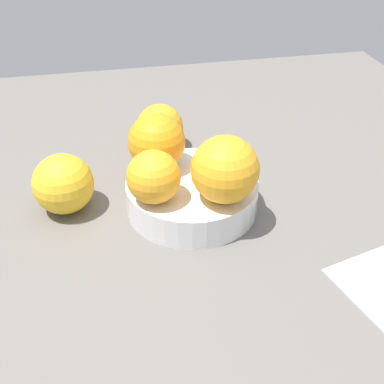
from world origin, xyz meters
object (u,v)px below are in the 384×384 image
(orange_in_bowl_2, at_px, (154,177))
(orange_loose_1, at_px, (160,128))
(orange_loose_0, at_px, (63,184))
(orange_in_bowl_1, at_px, (225,170))
(fruit_bowl, at_px, (192,195))
(orange_in_bowl_0, at_px, (157,142))

(orange_in_bowl_2, distance_m, orange_loose_1, 0.21)
(orange_loose_0, bearing_deg, orange_in_bowl_2, -118.63)
(orange_loose_1, bearing_deg, orange_in_bowl_1, -167.04)
(fruit_bowl, distance_m, orange_in_bowl_1, 0.09)
(orange_in_bowl_2, relative_size, orange_loose_1, 0.89)
(orange_in_bowl_1, bearing_deg, orange_loose_0, 69.05)
(orange_in_bowl_1, bearing_deg, orange_loose_1, 12.96)
(fruit_bowl, relative_size, orange_in_bowl_2, 2.63)
(orange_in_bowl_0, bearing_deg, orange_in_bowl_2, 168.81)
(fruit_bowl, height_order, orange_in_bowl_1, orange_in_bowl_1)
(orange_loose_1, bearing_deg, orange_in_bowl_2, 169.64)
(orange_in_bowl_2, bearing_deg, orange_in_bowl_0, -11.19)
(orange_in_bowl_2, xyz_separation_m, orange_loose_1, (0.20, -0.04, -0.04))
(orange_in_bowl_0, distance_m, orange_in_bowl_1, 0.12)
(orange_in_bowl_0, distance_m, orange_in_bowl_2, 0.08)
(orange_loose_0, height_order, orange_loose_1, orange_loose_0)
(orange_in_bowl_0, xyz_separation_m, orange_in_bowl_1, (-0.09, -0.07, 0.00))
(orange_in_bowl_1, distance_m, orange_loose_1, 0.23)
(orange_in_bowl_2, bearing_deg, orange_loose_0, 61.37)
(fruit_bowl, distance_m, orange_in_bowl_0, 0.09)
(orange_in_bowl_2, bearing_deg, fruit_bowl, -60.88)
(orange_in_bowl_0, relative_size, orange_loose_1, 1.03)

